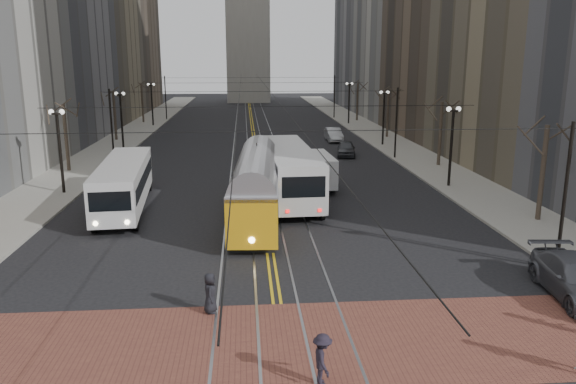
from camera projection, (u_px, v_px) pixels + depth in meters
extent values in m
plane|color=black|center=(276.00, 294.00, 22.55)|extent=(260.00, 260.00, 0.00)
cube|color=gray|center=(125.00, 139.00, 65.01)|extent=(5.00, 140.00, 0.15)
cube|color=gray|center=(379.00, 136.00, 67.30)|extent=(5.00, 140.00, 0.15)
cube|color=brown|center=(283.00, 343.00, 18.67)|extent=(25.00, 6.00, 0.01)
cube|color=gray|center=(254.00, 138.00, 66.18)|extent=(4.80, 130.00, 0.02)
cube|color=gold|center=(254.00, 138.00, 66.17)|extent=(0.42, 130.00, 0.01)
cylinder|color=black|center=(60.00, 155.00, 38.30)|extent=(0.20, 0.20, 5.60)
cylinder|color=black|center=(122.00, 122.00, 57.69)|extent=(0.20, 0.20, 5.60)
cylinder|color=black|center=(152.00, 106.00, 77.08)|extent=(0.20, 0.20, 5.60)
cylinder|color=black|center=(451.00, 150.00, 40.39)|extent=(0.20, 0.20, 5.60)
cylinder|color=black|center=(383.00, 120.00, 59.78)|extent=(0.20, 0.20, 5.60)
cylinder|color=black|center=(349.00, 105.00, 79.17)|extent=(0.20, 0.20, 5.60)
cylinder|color=#382D23|center=(66.00, 139.00, 45.91)|extent=(0.28, 0.28, 5.60)
cylinder|color=#382D23|center=(115.00, 116.00, 63.36)|extent=(0.28, 0.28, 5.60)
cylinder|color=#382D23|center=(142.00, 104.00, 80.81)|extent=(0.28, 0.28, 5.60)
cylinder|color=#382D23|center=(542.00, 174.00, 31.82)|extent=(0.28, 0.28, 5.60)
cylinder|color=#382D23|center=(440.00, 134.00, 48.30)|extent=(0.28, 0.28, 5.60)
cylinder|color=#382D23|center=(388.00, 114.00, 65.75)|extent=(0.28, 0.28, 5.60)
cylinder|color=#382D23|center=(357.00, 102.00, 83.20)|extent=(0.28, 0.28, 5.60)
cylinder|color=black|center=(240.00, 87.00, 64.66)|extent=(0.03, 120.00, 0.03)
cylinder|color=black|center=(266.00, 86.00, 64.89)|extent=(0.03, 120.00, 0.03)
cylinder|color=black|center=(112.00, 126.00, 49.88)|extent=(0.16, 0.16, 6.60)
cylinder|color=black|center=(166.00, 98.00, 84.78)|extent=(0.16, 0.16, 6.60)
cylinder|color=black|center=(565.00, 196.00, 24.71)|extent=(0.16, 0.16, 6.60)
cylinder|color=black|center=(396.00, 124.00, 51.85)|extent=(0.16, 0.16, 6.60)
cylinder|color=black|center=(334.00, 97.00, 86.75)|extent=(0.16, 0.16, 6.60)
cube|color=silver|center=(124.00, 186.00, 34.87)|extent=(3.47, 12.14, 2.99)
cube|color=orange|center=(256.00, 193.00, 32.71)|extent=(3.26, 13.51, 3.16)
cube|color=#B9B9B9|center=(289.00, 174.00, 37.45)|extent=(3.41, 13.19, 3.41)
cube|color=silver|center=(316.00, 171.00, 40.63)|extent=(2.39, 5.61, 2.44)
imported|color=#3C3F43|center=(346.00, 149.00, 54.06)|extent=(2.36, 4.41, 1.43)
imported|color=#AAAEB2|center=(334.00, 135.00, 63.58)|extent=(1.61, 4.56, 1.50)
imported|color=black|center=(210.00, 293.00, 20.73)|extent=(0.49, 0.75, 1.54)
imported|color=black|center=(322.00, 359.00, 16.14)|extent=(0.69, 1.07, 1.56)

